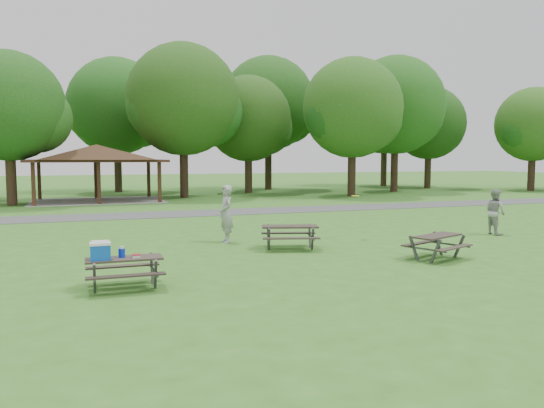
{
  "coord_description": "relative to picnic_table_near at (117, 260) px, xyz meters",
  "views": [
    {
      "loc": [
        -5.3,
        -13.03,
        2.9
      ],
      "look_at": [
        1.0,
        4.0,
        1.3
      ],
      "focal_mm": 35.0,
      "sensor_mm": 36.0,
      "label": 1
    }
  ],
  "objects": [
    {
      "name": "tree_row_g",
      "position": [
        18.62,
        23.13,
        5.67
      ],
      "size": [
        7.77,
        7.4,
        10.25
      ],
      "color": "black",
      "rests_on": "ground"
    },
    {
      "name": "tree_row_d",
      "position": [
        -4.4,
        23.63,
        5.11
      ],
      "size": [
        6.93,
        6.6,
        9.27
      ],
      "color": "#311F16",
      "rests_on": "ground"
    },
    {
      "name": "picnic_table_middle",
      "position": [
        5.53,
        3.5,
        -0.09
      ],
      "size": [
        2.1,
        1.87,
        0.77
      ],
      "color": "#2C2520",
      "rests_on": "ground"
    },
    {
      "name": "asphalt_path",
      "position": [
        4.52,
        15.11,
        -0.65
      ],
      "size": [
        120.0,
        3.2,
        0.02
      ],
      "primitive_type": "cube",
      "color": "#464648",
      "rests_on": "ground"
    },
    {
      "name": "tree_row_e",
      "position": [
        6.62,
        26.13,
        6.12
      ],
      "size": [
        8.4,
        8.0,
        11.02
      ],
      "color": "black",
      "rests_on": "ground"
    },
    {
      "name": "tree_row_i",
      "position": [
        30.61,
        30.13,
        5.25
      ],
      "size": [
        7.14,
        6.8,
        9.52
      ],
      "color": "black",
      "rests_on": "ground"
    },
    {
      "name": "tree_deep_b",
      "position": [
        2.62,
        34.13,
        6.23
      ],
      "size": [
        8.4,
        8.0,
        11.13
      ],
      "color": "black",
      "rests_on": "ground"
    },
    {
      "name": "tree_deep_d",
      "position": [
        28.62,
        34.63,
        6.37
      ],
      "size": [
        8.4,
        8.0,
        11.27
      ],
      "color": "#312316",
      "rests_on": "ground"
    },
    {
      "name": "tree_row_h",
      "position": [
        24.63,
        26.63,
        6.37
      ],
      "size": [
        8.61,
        8.2,
        11.37
      ],
      "color": "#301D15",
      "rests_on": "ground"
    },
    {
      "name": "tree_deep_c",
      "position": [
        15.63,
        33.13,
        6.79
      ],
      "size": [
        8.82,
        8.4,
        11.9
      ],
      "color": "black",
      "rests_on": "ground"
    },
    {
      "name": "frisbee_thrower",
      "position": [
        3.96,
        5.4,
        0.32
      ],
      "size": [
        0.5,
        0.74,
        1.96
      ],
      "primitive_type": "imported",
      "rotation": [
        0.0,
        0.0,
        -1.53
      ],
      "color": "#9A9A9D",
      "rests_on": "ground"
    },
    {
      "name": "frisbee_catcher",
      "position": [
        13.98,
        3.74,
        0.2
      ],
      "size": [
        0.7,
        0.87,
        1.71
      ],
      "primitive_type": "imported",
      "rotation": [
        0.0,
        0.0,
        1.51
      ],
      "color": "#9E9EA0",
      "rests_on": "ground"
    },
    {
      "name": "tree_row_f",
      "position": [
        12.61,
        29.63,
        5.18
      ],
      "size": [
        7.35,
        7.0,
        9.55
      ],
      "color": "#301F15",
      "rests_on": "ground"
    },
    {
      "name": "pavilion",
      "position": [
        0.52,
        25.11,
        2.41
      ],
      "size": [
        8.6,
        7.01,
        3.76
      ],
      "color": "#3D2116",
      "rests_on": "ground"
    },
    {
      "name": "picnic_table_far",
      "position": [
        8.83,
        0.47,
        -0.13
      ],
      "size": [
        2.01,
        1.83,
        0.71
      ],
      "color": "#2D2621",
      "rests_on": "ground"
    },
    {
      "name": "picnic_table_near",
      "position": [
        0.0,
        0.0,
        0.0
      ],
      "size": [
        1.67,
        1.36,
        1.15
      ],
      "color": "#312A23",
      "rests_on": "ground"
    },
    {
      "name": "ground",
      "position": [
        4.52,
        1.11,
        -0.66
      ],
      "size": [
        160.0,
        160.0,
        0.0
      ],
      "primitive_type": "plane",
      "color": "#306A1E",
      "rests_on": "ground"
    },
    {
      "name": "frisbee_in_flight",
      "position": [
        8.52,
        4.64,
        0.88
      ],
      "size": [
        0.36,
        0.36,
        0.02
      ],
      "color": "yellow",
      "rests_on": "ground"
    },
    {
      "name": "tree_row_j",
      "position": [
        36.6,
        23.63,
        4.9
      ],
      "size": [
        6.72,
        6.4,
        8.96
      ],
      "color": "black",
      "rests_on": "ground"
    }
  ]
}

